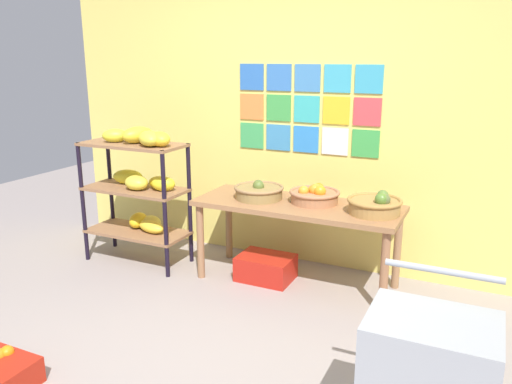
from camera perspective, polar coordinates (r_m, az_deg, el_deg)
name	(u,v)px	position (r m, az deg, el deg)	size (l,w,h in m)	color
ground	(181,368)	(3.22, -8.36, -18.92)	(9.75, 9.75, 0.00)	gray
back_wall_with_art	(300,104)	(4.40, 4.96, 9.75)	(4.64, 0.07, 2.79)	#E3CF63
banana_shelf_unit	(141,182)	(4.53, -12.73, 1.11)	(0.91, 0.47, 1.21)	black
display_table	(297,213)	(4.04, 4.64, -2.39)	(1.62, 0.61, 0.67)	#936540
fruit_basket_left	(315,195)	(4.03, 6.57, -0.31)	(0.40, 0.40, 0.16)	#A56B47
fruit_basket_centre	(375,205)	(3.82, 13.19, -1.38)	(0.40, 0.40, 0.17)	#A0773E
fruit_basket_back_right	(259,191)	(4.12, 0.32, 0.09)	(0.40, 0.40, 0.15)	olive
produce_crate_under_table	(266,268)	(4.25, 1.10, -8.44)	(0.44, 0.33, 0.20)	#B01E14
shopping_cart	(429,369)	(2.35, 18.78, -18.22)	(0.52, 0.46, 0.89)	black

